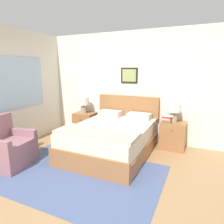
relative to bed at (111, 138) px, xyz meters
The scene contains 15 objects.
ground_plane 1.71m from the bed, 87.38° to the right, with size 16.00×16.00×0.00m, color #99754C.
wall_back 1.45m from the bed, 85.92° to the left, with size 6.81×0.09×2.60m.
wall_left 2.39m from the bed, behind, with size 0.08×5.12×2.60m.
area_rug_main 1.10m from the bed, 97.49° to the right, with size 2.74×1.86×0.01m.
bed is the anchor object (origin of this frame).
armchair 1.96m from the bed, 139.72° to the right, with size 0.78×0.84×0.90m.
nightstand_near_window 1.37m from the bed, 145.37° to the left, with size 0.53×0.45×0.60m.
nightstand_by_door 1.37m from the bed, 34.63° to the left, with size 0.53×0.45×0.60m.
table_lamp_near_window 1.47m from the bed, 146.64° to the left, with size 0.28×0.28×0.42m.
table_lamp_by_door 1.46m from the bed, 33.68° to the left, with size 0.28×0.28×0.42m.
book_thick_bottom 1.28m from the bed, 36.15° to the left, with size 0.16×0.29×0.03m.
book_hardcover_middle 1.29m from the bed, 36.15° to the left, with size 0.19×0.24×0.03m.
book_novel_upper 1.30m from the bed, 36.15° to the left, with size 0.19×0.24×0.04m.
book_slim_near_top 1.31m from the bed, 36.15° to the left, with size 0.23×0.26×0.04m.
book_paperback_top 1.32m from the bed, 36.15° to the left, with size 0.23×0.24×0.03m.
Camera 1 is at (1.57, -1.89, 1.73)m, focal length 32.00 mm.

